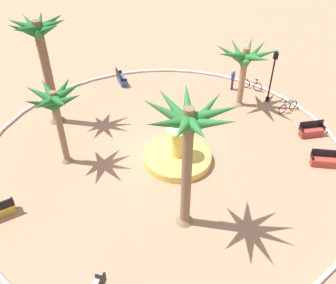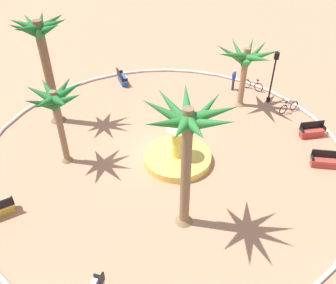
{
  "view_description": "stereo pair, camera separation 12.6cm",
  "coord_description": "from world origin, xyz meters",
  "px_view_note": "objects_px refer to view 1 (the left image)",
  "views": [
    {
      "loc": [
        -3.89,
        16.53,
        13.98
      ],
      "look_at": [
        -0.28,
        0.15,
        1.0
      ],
      "focal_mm": 38.99,
      "sensor_mm": 36.0,
      "label": 1
    },
    {
      "loc": [
        -4.01,
        16.5,
        13.98
      ],
      "look_at": [
        -0.28,
        0.15,
        1.0
      ],
      "focal_mm": 38.99,
      "sensor_mm": 36.0,
      "label": 2
    }
  ],
  "objects_px": {
    "palm_tree_by_curb": "(189,134)",
    "palm_tree_far_side": "(55,104)",
    "bench_west": "(324,161)",
    "person_cyclist_helmet": "(233,78)",
    "bicycle_by_lamppost": "(288,107)",
    "bench_southeast": "(311,131)",
    "palm_tree_near_fountain": "(42,48)",
    "palm_tree_mid_plaza": "(245,59)",
    "lamppost": "(273,72)",
    "fountain": "(177,156)",
    "bicycle_red_frame": "(252,85)",
    "bench_east": "(121,79)"
  },
  "relations": [
    {
      "from": "bicycle_by_lamppost",
      "to": "bicycle_red_frame",
      "type": "bearing_deg",
      "value": -45.7
    },
    {
      "from": "palm_tree_near_fountain",
      "to": "palm_tree_by_curb",
      "type": "distance_m",
      "value": 12.01
    },
    {
      "from": "palm_tree_by_curb",
      "to": "bicycle_red_frame",
      "type": "relative_size",
      "value": 4.2
    },
    {
      "from": "bicycle_red_frame",
      "to": "person_cyclist_helmet",
      "type": "xyz_separation_m",
      "value": [
        1.47,
        0.33,
        0.56
      ]
    },
    {
      "from": "bicycle_red_frame",
      "to": "palm_tree_far_side",
      "type": "bearing_deg",
      "value": 46.98
    },
    {
      "from": "fountain",
      "to": "bench_southeast",
      "type": "height_order",
      "value": "fountain"
    },
    {
      "from": "palm_tree_by_curb",
      "to": "bicycle_by_lamppost",
      "type": "height_order",
      "value": "palm_tree_by_curb"
    },
    {
      "from": "bench_west",
      "to": "bench_southeast",
      "type": "height_order",
      "value": "same"
    },
    {
      "from": "bench_west",
      "to": "lamppost",
      "type": "xyz_separation_m",
      "value": [
        3.2,
        -6.6,
        1.96
      ]
    },
    {
      "from": "palm_tree_near_fountain",
      "to": "palm_tree_mid_plaza",
      "type": "bearing_deg",
      "value": -158.09
    },
    {
      "from": "palm_tree_mid_plaza",
      "to": "bicycle_by_lamppost",
      "type": "bearing_deg",
      "value": 176.01
    },
    {
      "from": "fountain",
      "to": "person_cyclist_helmet",
      "type": "bearing_deg",
      "value": -104.85
    },
    {
      "from": "palm_tree_near_fountain",
      "to": "palm_tree_far_side",
      "type": "bearing_deg",
      "value": 123.24
    },
    {
      "from": "bench_southeast",
      "to": "person_cyclist_helmet",
      "type": "height_order",
      "value": "person_cyclist_helmet"
    },
    {
      "from": "bench_southeast",
      "to": "bicycle_red_frame",
      "type": "distance_m",
      "value": 6.56
    },
    {
      "from": "bicycle_by_lamppost",
      "to": "bench_southeast",
      "type": "bearing_deg",
      "value": 117.47
    },
    {
      "from": "bicycle_by_lamppost",
      "to": "person_cyclist_helmet",
      "type": "relative_size",
      "value": 0.78
    },
    {
      "from": "palm_tree_mid_plaza",
      "to": "person_cyclist_helmet",
      "type": "distance_m",
      "value": 3.37
    },
    {
      "from": "fountain",
      "to": "palm_tree_far_side",
      "type": "relative_size",
      "value": 0.8
    },
    {
      "from": "palm_tree_far_side",
      "to": "bicycle_red_frame",
      "type": "height_order",
      "value": "palm_tree_far_side"
    },
    {
      "from": "bicycle_by_lamppost",
      "to": "palm_tree_far_side",
      "type": "bearing_deg",
      "value": 32.93
    },
    {
      "from": "bicycle_by_lamppost",
      "to": "person_cyclist_helmet",
      "type": "height_order",
      "value": "person_cyclist_helmet"
    },
    {
      "from": "lamppost",
      "to": "bicycle_red_frame",
      "type": "xyz_separation_m",
      "value": [
        1.22,
        -1.5,
        -1.92
      ]
    },
    {
      "from": "palm_tree_mid_plaza",
      "to": "person_cyclist_helmet",
      "type": "bearing_deg",
      "value": -71.05
    },
    {
      "from": "bench_southeast",
      "to": "fountain",
      "type": "bearing_deg",
      "value": 28.53
    },
    {
      "from": "fountain",
      "to": "bicycle_by_lamppost",
      "type": "distance_m",
      "value": 9.44
    },
    {
      "from": "palm_tree_mid_plaza",
      "to": "palm_tree_far_side",
      "type": "height_order",
      "value": "palm_tree_far_side"
    },
    {
      "from": "fountain",
      "to": "palm_tree_near_fountain",
      "type": "distance_m",
      "value": 10.25
    },
    {
      "from": "fountain",
      "to": "bench_southeast",
      "type": "distance_m",
      "value": 8.92
    },
    {
      "from": "bench_west",
      "to": "person_cyclist_helmet",
      "type": "xyz_separation_m",
      "value": [
        5.89,
        -7.76,
        0.59
      ]
    },
    {
      "from": "palm_tree_near_fountain",
      "to": "bicycle_by_lamppost",
      "type": "bearing_deg",
      "value": -163.37
    },
    {
      "from": "palm_tree_near_fountain",
      "to": "palm_tree_mid_plaza",
      "type": "xyz_separation_m",
      "value": [
        -11.87,
        -4.78,
        -1.7
      ]
    },
    {
      "from": "bench_west",
      "to": "lamppost",
      "type": "height_order",
      "value": "lamppost"
    },
    {
      "from": "palm_tree_far_side",
      "to": "bicycle_by_lamppost",
      "type": "height_order",
      "value": "palm_tree_far_side"
    },
    {
      "from": "bench_west",
      "to": "bench_southeast",
      "type": "xyz_separation_m",
      "value": [
        0.48,
        -2.85,
        0.0
      ]
    },
    {
      "from": "bench_east",
      "to": "bicycle_by_lamppost",
      "type": "bearing_deg",
      "value": 173.48
    },
    {
      "from": "fountain",
      "to": "palm_tree_mid_plaza",
      "type": "height_order",
      "value": "palm_tree_mid_plaza"
    },
    {
      "from": "palm_tree_mid_plaza",
      "to": "palm_tree_far_side",
      "type": "relative_size",
      "value": 0.93
    },
    {
      "from": "palm_tree_near_fountain",
      "to": "bench_east",
      "type": "distance_m",
      "value": 8.11
    },
    {
      "from": "bicycle_by_lamppost",
      "to": "bench_east",
      "type": "bearing_deg",
      "value": -6.52
    },
    {
      "from": "palm_tree_mid_plaza",
      "to": "person_cyclist_helmet",
      "type": "height_order",
      "value": "palm_tree_mid_plaza"
    },
    {
      "from": "fountain",
      "to": "bicycle_red_frame",
      "type": "xyz_separation_m",
      "value": [
        -3.9,
        -9.51,
        0.06
      ]
    },
    {
      "from": "palm_tree_by_curb",
      "to": "bicycle_red_frame",
      "type": "xyz_separation_m",
      "value": [
        -2.66,
        -13.89,
        -4.94
      ]
    },
    {
      "from": "palm_tree_near_fountain",
      "to": "lamppost",
      "type": "relative_size",
      "value": 1.8
    },
    {
      "from": "palm_tree_by_curb",
      "to": "palm_tree_far_side",
      "type": "height_order",
      "value": "palm_tree_by_curb"
    },
    {
      "from": "person_cyclist_helmet",
      "to": "bicycle_red_frame",
      "type": "bearing_deg",
      "value": -167.33
    },
    {
      "from": "palm_tree_mid_plaza",
      "to": "bench_west",
      "type": "bearing_deg",
      "value": 132.31
    },
    {
      "from": "palm_tree_near_fountain",
      "to": "palm_tree_by_curb",
      "type": "height_order",
      "value": "palm_tree_near_fountain"
    },
    {
      "from": "palm_tree_near_fountain",
      "to": "bicycle_red_frame",
      "type": "bearing_deg",
      "value": -150.35
    },
    {
      "from": "palm_tree_near_fountain",
      "to": "bench_west",
      "type": "bearing_deg",
      "value": 176.95
    }
  ]
}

